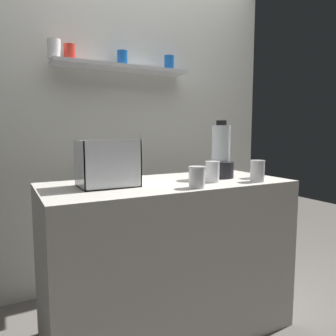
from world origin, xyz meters
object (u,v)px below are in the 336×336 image
(juice_cup_carrot_far_left, at_px, (197,178))
(juice_cup_orange_left, at_px, (212,173))
(juice_cup_beet_middle, at_px, (257,172))
(blender_pitcher, at_px, (221,155))
(juice_cup_carrot_right, at_px, (257,170))
(carrot_display_bin, at_px, (107,171))

(juice_cup_carrot_far_left, bearing_deg, juice_cup_orange_left, 32.85)
(juice_cup_orange_left, relative_size, juice_cup_beet_middle, 0.97)
(juice_cup_orange_left, height_order, juice_cup_beet_middle, juice_cup_beet_middle)
(blender_pitcher, distance_m, juice_cup_beet_middle, 0.26)
(juice_cup_orange_left, relative_size, juice_cup_carrot_right, 1.09)
(juice_cup_beet_middle, bearing_deg, juice_cup_orange_left, 157.39)
(blender_pitcher, height_order, juice_cup_beet_middle, blender_pitcher)
(juice_cup_carrot_far_left, relative_size, juice_cup_beet_middle, 0.89)
(carrot_display_bin, relative_size, blender_pitcher, 0.83)
(blender_pitcher, bearing_deg, juice_cup_carrot_far_left, -144.03)
(blender_pitcher, distance_m, juice_cup_carrot_far_left, 0.42)
(juice_cup_orange_left, bearing_deg, juice_cup_carrot_right, 1.20)
(juice_cup_beet_middle, xyz_separation_m, juice_cup_carrot_right, (0.10, 0.11, -0.01))
(juice_cup_orange_left, xyz_separation_m, juice_cup_carrot_right, (0.34, 0.01, -0.01))
(juice_cup_beet_middle, bearing_deg, blender_pitcher, 112.99)
(carrot_display_bin, distance_m, juice_cup_orange_left, 0.59)
(carrot_display_bin, xyz_separation_m, blender_pitcher, (0.72, -0.02, 0.06))
(blender_pitcher, distance_m, juice_cup_orange_left, 0.21)
(juice_cup_orange_left, distance_m, juice_cup_beet_middle, 0.26)
(juice_cup_carrot_far_left, bearing_deg, juice_cup_carrot_right, 13.27)
(carrot_display_bin, distance_m, juice_cup_beet_middle, 0.85)
(juice_cup_beet_middle, distance_m, juice_cup_carrot_right, 0.15)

